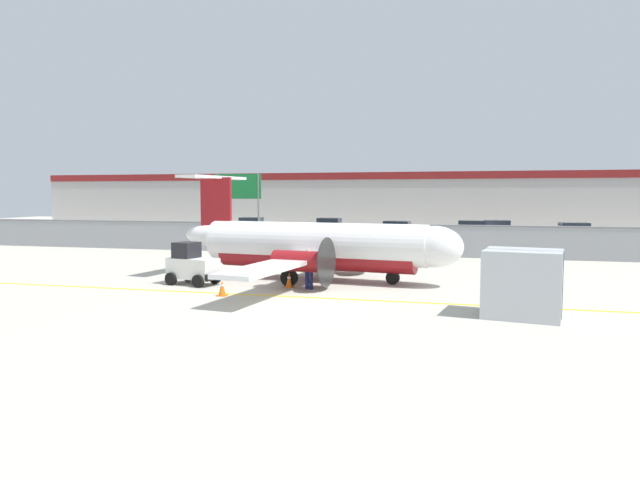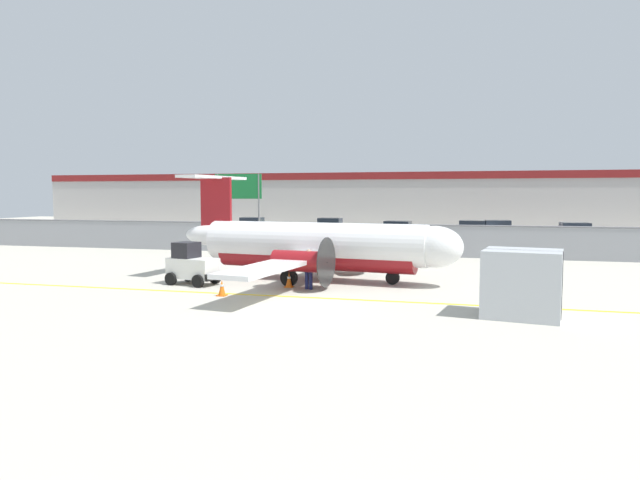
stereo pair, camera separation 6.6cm
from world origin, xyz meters
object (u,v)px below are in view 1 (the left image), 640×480
Objects in this scene: parked_car_3 at (351,235)px; parked_car_5 at (473,229)px; highway_sign at (238,193)px; cargo_container at (522,283)px; parked_car_7 at (572,232)px; parked_car_0 at (250,225)px; traffic_cone_near_left at (289,280)px; traffic_cone_near_right at (222,288)px; parked_car_2 at (328,226)px; parked_car_6 at (498,229)px; commuter_airplane at (320,246)px; baggage_tug at (192,265)px; parked_car_1 at (234,233)px; ground_crew_worker at (309,267)px; parked_car_4 at (398,230)px.

parked_car_3 and parked_car_5 have the same top height.
highway_sign is at bearing 32.58° from parked_car_3.
cargo_container reaches higher than parked_car_7.
traffic_cone_near_left is at bearing 110.78° from parked_car_0.
cargo_container is at bearing -5.71° from traffic_cone_near_right.
cargo_container is 0.62× the size of parked_car_7.
traffic_cone_near_right is 0.15× the size of parked_car_2.
parked_car_6 and parked_car_7 have the same top height.
parked_car_6 is (10.15, 30.59, 0.58)m from traffic_cone_near_left.
commuter_airplane is 3.72× the size of parked_car_3.
baggage_tug is at bearing -107.82° from parked_car_5.
parked_car_3 is 13.52m from parked_car_5.
parked_car_3 is (9.49, 0.38, 0.00)m from parked_car_1.
ground_crew_worker is at bearing 112.03° from parked_car_0.
parked_car_1 is 9.49m from parked_car_3.
traffic_cone_near_right is (-1.93, -2.68, 0.00)m from traffic_cone_near_left.
baggage_tug is 32.98m from parked_car_0.
parked_car_1 is (-6.26, 19.46, 0.04)m from baggage_tug.
parked_car_4 is 15.67m from highway_sign.
parked_car_6 is at bearing 175.11° from parked_car_0.
parked_car_1 is at bearing -146.22° from parked_car_5.
parked_car_6 is at bearing -34.16° from parked_car_7.
parked_car_7 is at bearing 87.45° from cargo_container.
traffic_cone_near_left is 0.15× the size of parked_car_0.
cargo_container is 31.93m from parked_car_7.
parked_car_7 is (17.07, 7.93, 0.00)m from parked_car_3.
parked_car_5 is at bearing 72.94° from traffic_cone_near_right.
baggage_tug is 0.58× the size of parked_car_4.
parked_car_3 is at bearing 27.89° from highway_sign.
commuter_airplane is 5.83m from traffic_cone_near_right.
traffic_cone_near_right is at bearing -31.01° from baggage_tug.
parked_car_2 is 0.99× the size of parked_car_7.
parked_car_1 is 21.30m from parked_car_5.
parked_car_3 is at bearing 93.48° from traffic_cone_near_left.
baggage_tug is at bearing -74.62° from parked_car_1.
parked_car_1 and parked_car_3 have the same top height.
parked_car_2 is at bearing -63.99° from parked_car_3.
parked_car_4 reaches higher than traffic_cone_near_left.
parked_car_3 is at bearing 92.95° from baggage_tug.
highway_sign reaches higher than commuter_airplane.
commuter_airplane is at bearing -157.66° from ground_crew_worker.
parked_car_7 is (29.90, -3.78, 0.00)m from parked_car_0.
parked_car_4 is at bearing 47.38° from highway_sign.
parked_car_0 is 30.14m from parked_car_7.
parked_car_6 is at bearing 30.06° from parked_car_4.
traffic_cone_near_left is 34.23m from parked_car_0.
parked_car_5 is (12.36, 29.81, 0.04)m from baggage_tug.
parked_car_7 reaches higher than traffic_cone_near_right.
ground_crew_worker and parked_car_1 have the same top height.
parked_car_5 is (7.94, 29.47, 0.58)m from traffic_cone_near_left.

